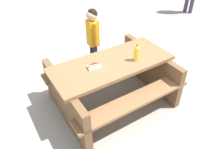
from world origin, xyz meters
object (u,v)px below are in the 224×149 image
at_px(picnic_table, 112,79).
at_px(child_in_coat, 93,33).
at_px(hotdog_tray, 94,66).
at_px(soda_bottle, 137,53).

relative_size(picnic_table, child_in_coat, 1.67).
relative_size(picnic_table, hotdog_tray, 9.77).
height_order(soda_bottle, hotdog_tray, soda_bottle).
bearing_deg(picnic_table, hotdog_tray, -13.69).
distance_m(picnic_table, soda_bottle, 0.56).
bearing_deg(picnic_table, soda_bottle, 144.07).
bearing_deg(hotdog_tray, picnic_table, 166.31).
relative_size(soda_bottle, hotdog_tray, 1.31).
height_order(picnic_table, hotdog_tray, hotdog_tray).
height_order(picnic_table, soda_bottle, soda_bottle).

